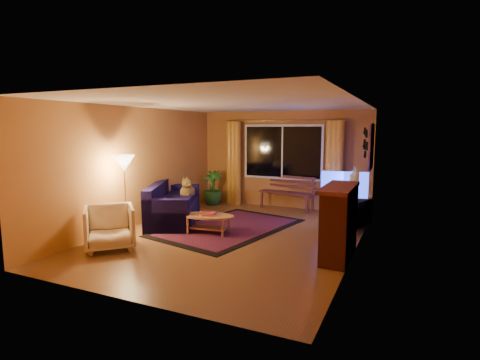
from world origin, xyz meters
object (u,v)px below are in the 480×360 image
at_px(bench, 286,201).
at_px(armchair, 109,225).
at_px(floor_lamp, 125,196).
at_px(coffee_table, 208,224).
at_px(sofa, 174,203).
at_px(tv_console, 348,214).

relative_size(bench, armchair, 1.74).
relative_size(floor_lamp, coffee_table, 1.50).
bearing_deg(sofa, tv_console, -7.91).
relative_size(bench, sofa, 0.67).
xyz_separation_m(armchair, tv_console, (3.51, 3.15, -0.13)).
relative_size(sofa, floor_lamp, 1.36).
height_order(armchair, coffee_table, armchair).
relative_size(bench, tv_console, 1.08).
bearing_deg(armchair, coffee_table, 9.02).
bearing_deg(tv_console, floor_lamp, -127.60).
bearing_deg(floor_lamp, tv_console, 32.35).
relative_size(armchair, tv_console, 0.62).
xyz_separation_m(bench, coffee_table, (-0.71, -2.82, -0.02)).
relative_size(floor_lamp, tv_console, 1.18).
relative_size(sofa, tv_console, 1.61).
distance_m(sofa, floor_lamp, 1.37).
bearing_deg(bench, floor_lamp, -109.98).
height_order(armchair, tv_console, armchair).
bearing_deg(floor_lamp, sofa, 80.85).
xyz_separation_m(floor_lamp, tv_console, (3.80, 2.40, -0.50)).
relative_size(armchair, floor_lamp, 0.52).
height_order(bench, coffee_table, bench).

